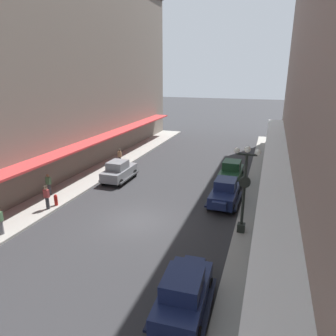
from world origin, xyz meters
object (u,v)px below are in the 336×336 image
(pedestrian_5, at_px, (278,169))
(pedestrian_1, at_px, (47,197))
(parked_car_0, at_px, (231,172))
(parked_car_3, at_px, (184,292))
(fire_hydrant, at_px, (56,200))
(pedestrian_0, at_px, (49,184))
(parked_car_1, at_px, (119,171))
(lamp_post_with_clock, at_px, (244,186))
(pedestrian_3, at_px, (120,157))
(parked_car_2, at_px, (225,192))
(pedestrian_4, at_px, (0,220))

(pedestrian_5, bearing_deg, pedestrian_1, -141.81)
(parked_car_0, relative_size, parked_car_3, 0.99)
(parked_car_3, xyz_separation_m, fire_hydrant, (-11.23, 6.60, -0.38))
(parked_car_3, bearing_deg, pedestrian_1, 152.48)
(pedestrian_0, distance_m, pedestrian_5, 19.17)
(pedestrian_1, bearing_deg, parked_car_0, 41.65)
(parked_car_1, bearing_deg, fire_hydrant, -104.51)
(lamp_post_with_clock, bearing_deg, parked_car_0, 101.36)
(pedestrian_0, xyz_separation_m, pedestrian_1, (1.63, -2.18, 0.02))
(parked_car_0, height_order, pedestrian_3, parked_car_0)
(parked_car_1, distance_m, pedestrian_0, 5.97)
(parked_car_2, bearing_deg, parked_car_0, 92.21)
(parked_car_1, height_order, pedestrian_1, parked_car_1)
(parked_car_0, distance_m, pedestrian_4, 17.69)
(parked_car_0, xyz_separation_m, pedestrian_1, (-11.13, -9.90, 0.07))
(fire_hydrant, relative_size, pedestrian_3, 0.49)
(pedestrian_5, bearing_deg, parked_car_0, -154.01)
(parked_car_3, xyz_separation_m, pedestrian_4, (-11.60, 2.26, 0.07))
(lamp_post_with_clock, relative_size, pedestrian_3, 3.09)
(pedestrian_5, bearing_deg, parked_car_1, -160.31)
(parked_car_1, bearing_deg, parked_car_3, -53.60)
(fire_hydrant, height_order, pedestrian_4, pedestrian_4)
(pedestrian_3, bearing_deg, pedestrian_0, -100.10)
(parked_car_2, height_order, pedestrian_4, parked_car_2)
(parked_car_1, distance_m, pedestrian_3, 4.23)
(pedestrian_1, xyz_separation_m, pedestrian_4, (-0.22, -3.67, 0.00))
(pedestrian_4, bearing_deg, pedestrian_3, 89.46)
(pedestrian_0, bearing_deg, pedestrian_3, 79.90)
(parked_car_0, distance_m, parked_car_1, 9.75)
(parked_car_0, height_order, pedestrian_5, parked_car_0)
(parked_car_2, bearing_deg, pedestrian_5, 61.66)
(parked_car_1, bearing_deg, pedestrian_1, -104.32)
(lamp_post_with_clock, height_order, pedestrian_4, lamp_post_with_clock)
(parked_car_1, relative_size, pedestrian_3, 2.55)
(pedestrian_3, relative_size, pedestrian_5, 1.00)
(parked_car_3, relative_size, pedestrian_1, 2.58)
(parked_car_1, relative_size, pedestrian_1, 2.55)
(parked_car_1, bearing_deg, lamp_post_with_clock, -28.28)
(pedestrian_0, bearing_deg, pedestrian_5, 30.04)
(parked_car_0, xyz_separation_m, lamp_post_with_clock, (1.77, -8.81, 2.04))
(parked_car_3, distance_m, pedestrian_1, 12.83)
(pedestrian_0, bearing_deg, pedestrian_1, -53.18)
(parked_car_3, bearing_deg, pedestrian_5, 78.55)
(parked_car_0, bearing_deg, pedestrian_3, 175.16)
(parked_car_2, distance_m, pedestrian_3, 12.81)
(parked_car_2, xyz_separation_m, lamp_post_with_clock, (1.58, -3.92, 2.04))
(parked_car_3, height_order, pedestrian_4, parked_car_3)
(parked_car_1, relative_size, parked_car_3, 0.99)
(parked_car_2, height_order, pedestrian_1, parked_car_2)
(parked_car_2, relative_size, pedestrian_4, 2.56)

